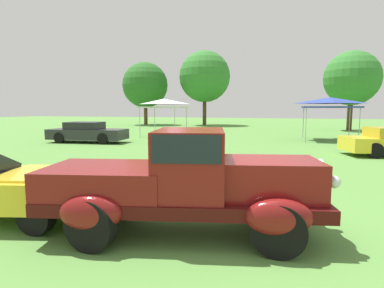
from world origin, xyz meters
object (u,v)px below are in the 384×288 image
object	(u,v)px
feature_pickup_truck	(185,181)
canopy_tent_center_field	(330,102)
canopy_tent_left_field	(164,103)
show_car_charcoal	(87,132)

from	to	relation	value
feature_pickup_truck	canopy_tent_center_field	distance (m)	17.03
canopy_tent_left_field	feature_pickup_truck	bearing A→B (deg)	-67.04
show_car_charcoal	canopy_tent_center_field	xyz separation A→B (m)	(13.94, 5.30, 1.82)
canopy_tent_center_field	feature_pickup_truck	bearing A→B (deg)	-104.24
feature_pickup_truck	canopy_tent_center_field	xyz separation A→B (m)	(4.17, 16.44, 1.56)
show_car_charcoal	canopy_tent_left_field	distance (m)	6.14
show_car_charcoal	canopy_tent_left_field	xyz separation A→B (m)	(2.89, 5.10, 1.82)
canopy_tent_center_field	canopy_tent_left_field	bearing A→B (deg)	-178.97
feature_pickup_truck	show_car_charcoal	size ratio (longest dim) A/B	0.99
feature_pickup_truck	canopy_tent_center_field	size ratio (longest dim) A/B	1.45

